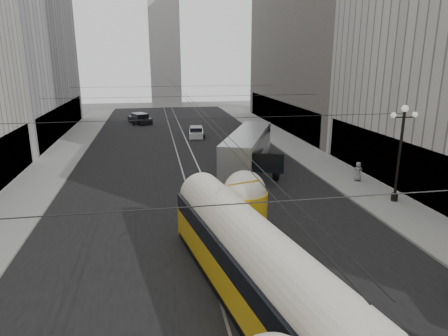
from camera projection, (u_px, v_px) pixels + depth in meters
name	position (u px, v px, depth m)	size (l,w,h in m)	color
road	(187.00, 159.00, 38.32)	(20.00, 85.00, 0.02)	black
sidewalk_left	(63.00, 155.00, 39.57)	(4.00, 72.00, 0.15)	gray
sidewalk_right	(293.00, 146.00, 43.68)	(4.00, 72.00, 0.15)	gray
rail_left	(179.00, 159.00, 38.19)	(0.12, 85.00, 0.04)	gray
rail_right	(194.00, 159.00, 38.45)	(0.12, 85.00, 0.04)	gray
building_right_far	(326.00, 3.00, 52.12)	(12.60, 32.60, 32.60)	#514C47
distant_tower	(164.00, 29.00, 79.42)	(6.00, 6.00, 31.36)	#B2AFA8
lamppost_right_mid	(400.00, 148.00, 25.73)	(1.86, 0.44, 6.37)	black
catenary	(187.00, 98.00, 35.82)	(25.00, 72.00, 0.23)	black
streetcar	(253.00, 262.00, 15.45)	(4.97, 15.87, 3.52)	gold
city_bus	(248.00, 148.00, 34.93)	(7.21, 12.89, 3.16)	#A4A6A9
sedan_white_far	(196.00, 132.00, 48.92)	(2.12, 4.20, 1.27)	silver
sedan_dark_far	(140.00, 119.00, 59.17)	(3.73, 5.17, 1.51)	black
pedestrian_sidewalk_right	(358.00, 171.00, 30.86)	(0.73, 0.45, 1.50)	slate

